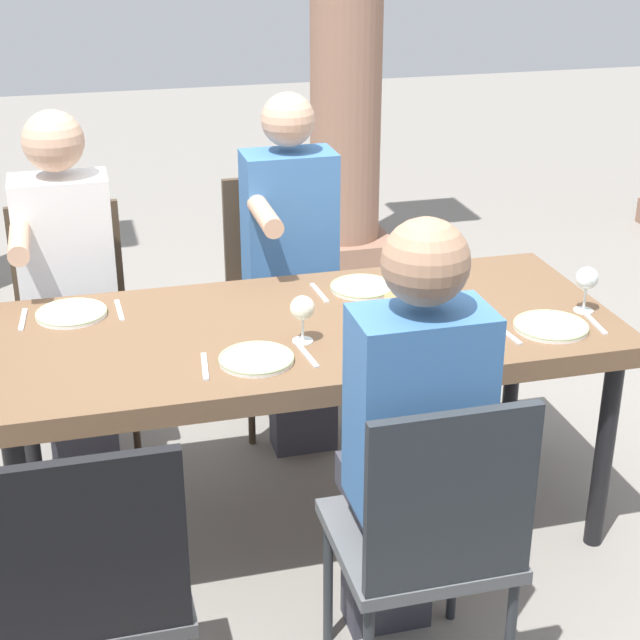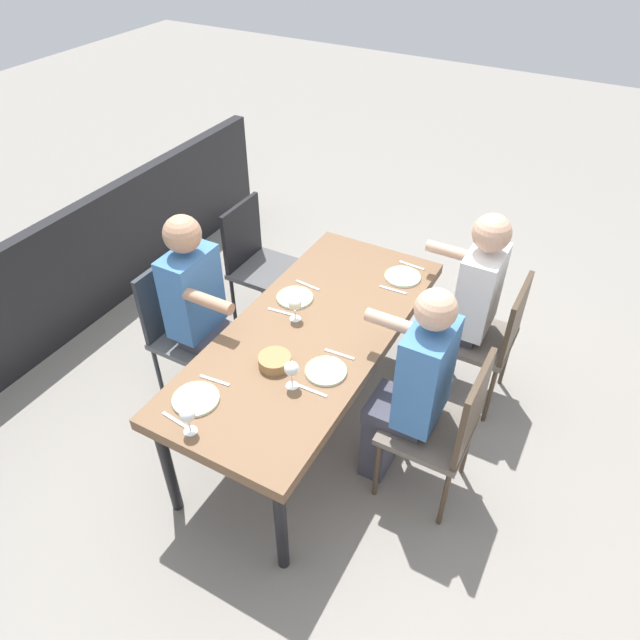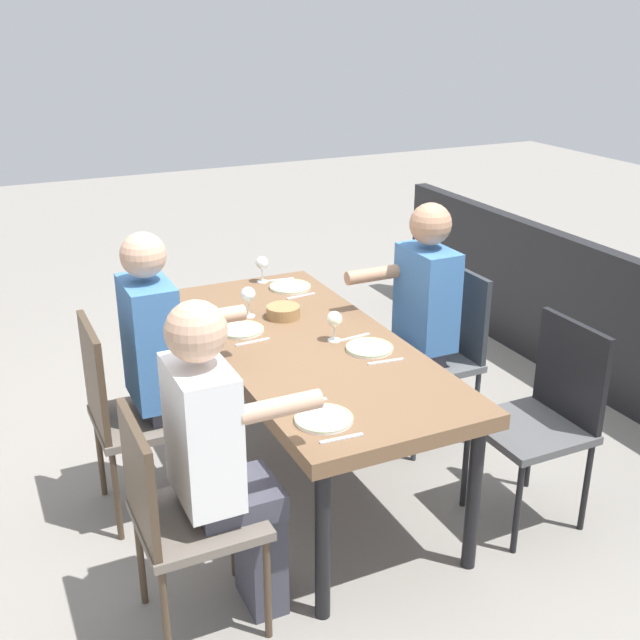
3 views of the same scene
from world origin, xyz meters
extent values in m
plane|color=gray|center=(0.00, 0.00, 0.00)|extent=(16.00, 16.00, 0.00)
cube|color=brown|center=(0.00, 0.00, 0.72)|extent=(1.95, 0.84, 0.07)
cylinder|color=black|center=(-0.89, 0.34, 0.34)|extent=(0.06, 0.06, 0.68)
cylinder|color=black|center=(0.89, 0.34, 0.34)|extent=(0.06, 0.06, 0.68)
cylinder|color=black|center=(-0.89, -0.34, 0.34)|extent=(0.06, 0.06, 0.68)
cylinder|color=black|center=(0.89, -0.34, 0.34)|extent=(0.06, 0.06, 0.68)
cube|color=#6A6158|center=(-0.72, 0.76, 0.47)|extent=(0.44, 0.44, 0.04)
cube|color=#473828|center=(-0.72, 0.96, 0.69)|extent=(0.42, 0.03, 0.44)
cylinder|color=#473828|center=(-0.91, 0.57, 0.22)|extent=(0.03, 0.03, 0.45)
cylinder|color=#473828|center=(-0.53, 0.57, 0.22)|extent=(0.03, 0.03, 0.45)
cylinder|color=#473828|center=(-0.91, 0.95, 0.22)|extent=(0.03, 0.03, 0.45)
cylinder|color=#473828|center=(-0.53, 0.95, 0.22)|extent=(0.03, 0.03, 0.45)
cube|color=#4F4F50|center=(-0.72, -0.76, 0.47)|extent=(0.44, 0.44, 0.04)
cube|color=black|center=(-0.72, -0.96, 0.70)|extent=(0.42, 0.03, 0.47)
cylinder|color=black|center=(-0.53, -0.57, 0.22)|extent=(0.03, 0.03, 0.45)
cylinder|color=black|center=(-0.91, -0.57, 0.22)|extent=(0.03, 0.03, 0.45)
cylinder|color=black|center=(-0.53, -0.95, 0.22)|extent=(0.03, 0.03, 0.45)
cylinder|color=black|center=(-0.91, -0.95, 0.22)|extent=(0.03, 0.03, 0.45)
cube|color=#6A6158|center=(0.11, 0.76, 0.46)|extent=(0.44, 0.44, 0.04)
cube|color=#473828|center=(0.11, 0.96, 0.71)|extent=(0.42, 0.03, 0.49)
cylinder|color=#473828|center=(-0.08, 0.57, 0.22)|extent=(0.03, 0.03, 0.45)
cylinder|color=#473828|center=(0.30, 0.57, 0.22)|extent=(0.03, 0.03, 0.45)
cylinder|color=#473828|center=(-0.08, 0.95, 0.22)|extent=(0.03, 0.03, 0.45)
cylinder|color=#473828|center=(0.30, 0.95, 0.22)|extent=(0.03, 0.03, 0.45)
cube|color=#5B5E61|center=(0.11, -0.76, 0.45)|extent=(0.44, 0.44, 0.04)
cube|color=#2D3338|center=(0.11, -0.96, 0.69)|extent=(0.42, 0.03, 0.48)
cylinder|color=#2D3338|center=(0.30, -0.57, 0.22)|extent=(0.03, 0.03, 0.43)
cylinder|color=#2D3338|center=(-0.08, -0.57, 0.22)|extent=(0.03, 0.03, 0.43)
cylinder|color=#2D3338|center=(0.30, -0.95, 0.22)|extent=(0.03, 0.03, 0.43)
cylinder|color=#2D3338|center=(-0.08, -0.95, 0.22)|extent=(0.03, 0.03, 0.43)
cube|color=#3F3F4C|center=(0.11, -0.53, 0.23)|extent=(0.24, 0.14, 0.46)
cube|color=#3F3F4C|center=(0.11, -0.62, 0.51)|extent=(0.28, 0.32, 0.10)
cube|color=#3F72B2|center=(0.11, -0.73, 0.82)|extent=(0.34, 0.20, 0.52)
sphere|color=tan|center=(0.11, -0.73, 1.21)|extent=(0.21, 0.21, 0.21)
cylinder|color=tan|center=(0.25, -0.49, 0.94)|extent=(0.07, 0.30, 0.07)
cube|color=#3F3F4C|center=(-0.72, 0.53, 0.23)|extent=(0.24, 0.14, 0.46)
cube|color=#3F3F4C|center=(-0.72, 0.62, 0.51)|extent=(0.28, 0.32, 0.10)
cube|color=white|center=(-0.72, 0.73, 0.82)|extent=(0.34, 0.20, 0.52)
sphere|color=tan|center=(-0.72, 0.73, 1.20)|extent=(0.21, 0.21, 0.21)
cylinder|color=tan|center=(-0.86, 0.49, 0.93)|extent=(0.07, 0.30, 0.07)
cube|color=#3F3F4C|center=(0.11, 0.50, 0.23)|extent=(0.24, 0.14, 0.46)
cube|color=#3F3F4C|center=(0.11, 0.59, 0.51)|extent=(0.28, 0.32, 0.10)
cube|color=#3F72B2|center=(0.11, 0.70, 0.84)|extent=(0.34, 0.20, 0.56)
sphere|color=tan|center=(0.11, 0.70, 1.24)|extent=(0.20, 0.20, 0.20)
cylinder|color=tan|center=(-0.03, 0.46, 0.96)|extent=(0.07, 0.30, 0.07)
cube|color=black|center=(0.00, -1.99, 0.45)|extent=(4.35, 0.10, 0.90)
cylinder|color=white|center=(-0.71, 0.25, 0.76)|extent=(0.22, 0.22, 0.01)
torus|color=#A9CD91|center=(-0.71, 0.25, 0.76)|extent=(0.23, 0.23, 0.01)
cube|color=silver|center=(-0.86, 0.25, 0.75)|extent=(0.03, 0.17, 0.01)
cube|color=silver|center=(-0.56, 0.25, 0.75)|extent=(0.02, 0.17, 0.01)
cylinder|color=white|center=(-0.21, -0.22, 0.76)|extent=(0.22, 0.22, 0.01)
torus|color=#A4C786|center=(-0.21, -0.22, 0.76)|extent=(0.22, 0.22, 0.01)
cylinder|color=white|center=(-0.04, -0.12, 0.75)|extent=(0.06, 0.06, 0.00)
cylinder|color=white|center=(-0.04, -0.12, 0.79)|extent=(0.01, 0.01, 0.07)
sphere|color=#F2EFCC|center=(-0.04, -0.12, 0.86)|extent=(0.07, 0.07, 0.07)
cube|color=silver|center=(-0.36, -0.22, 0.75)|extent=(0.03, 0.17, 0.01)
cube|color=silver|center=(-0.06, -0.22, 0.75)|extent=(0.03, 0.17, 0.01)
cylinder|color=white|center=(0.25, 0.23, 0.76)|extent=(0.22, 0.22, 0.01)
torus|color=#A4C786|center=(0.25, 0.23, 0.76)|extent=(0.22, 0.22, 0.01)
cylinder|color=white|center=(0.42, 0.13, 0.75)|extent=(0.06, 0.06, 0.00)
cylinder|color=white|center=(0.42, 0.13, 0.80)|extent=(0.01, 0.01, 0.08)
sphere|color=white|center=(0.42, 0.13, 0.87)|extent=(0.07, 0.07, 0.07)
cube|color=silver|center=(0.10, 0.23, 0.75)|extent=(0.03, 0.17, 0.01)
cube|color=silver|center=(0.40, 0.23, 0.75)|extent=(0.02, 0.17, 0.01)
cylinder|color=white|center=(0.72, -0.23, 0.76)|extent=(0.23, 0.23, 0.01)
torus|color=#A4C786|center=(0.72, -0.23, 0.76)|extent=(0.23, 0.23, 0.01)
cylinder|color=white|center=(0.89, -0.13, 0.75)|extent=(0.06, 0.06, 0.00)
cylinder|color=white|center=(0.89, -0.13, 0.79)|extent=(0.01, 0.01, 0.08)
sphere|color=white|center=(0.89, -0.13, 0.86)|extent=(0.07, 0.07, 0.07)
cube|color=silver|center=(0.57, -0.23, 0.75)|extent=(0.03, 0.17, 0.01)
cube|color=silver|center=(0.87, -0.23, 0.75)|extent=(0.03, 0.17, 0.01)
cylinder|color=#9E7547|center=(0.33, -0.02, 0.78)|extent=(0.17, 0.17, 0.06)
camera|label=1|loc=(-0.68, -2.76, 2.02)|focal=55.77mm
camera|label=2|loc=(2.13, 1.23, 2.83)|focal=32.71mm
camera|label=3|loc=(-3.05, 1.38, 2.21)|focal=43.77mm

